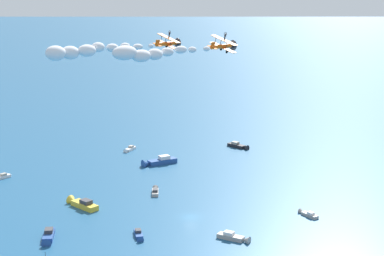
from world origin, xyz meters
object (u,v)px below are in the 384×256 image
at_px(biplane_wingman, 223,46).
at_px(wingwalker_wingman, 225,36).
at_px(motorboat_offshore, 239,146).
at_px(wingwalker_lead, 169,34).
at_px(motorboat_far_stbd, 129,149).
at_px(biplane_lead, 168,43).
at_px(motorboat_outer_ring_d, 139,235).
at_px(motorboat_inshore, 0,177).
at_px(motorboat_mid_cluster, 307,214).
at_px(motorboat_outer_ring_c, 81,204).
at_px(motorboat_outer_ring_a, 158,162).
at_px(motorboat_outer_ring_f, 48,237).
at_px(motorboat_ahead, 155,191).
at_px(motorboat_outer_ring_b, 235,238).

xyz_separation_m(biplane_wingman, wingwalker_wingman, (0.30, 0.45, 2.12)).
xyz_separation_m(motorboat_offshore, wingwalker_lead, (61.69, -7.09, 41.65)).
distance_m(motorboat_far_stbd, biplane_lead, 69.12).
distance_m(motorboat_outer_ring_d, wingwalker_wingman, 46.76).
height_order(motorboat_inshore, motorboat_mid_cluster, motorboat_inshore).
bearing_deg(motorboat_outer_ring_c, motorboat_mid_cluster, 96.42).
xyz_separation_m(motorboat_far_stbd, motorboat_offshore, (-11.57, 34.38, 0.15)).
distance_m(wingwalker_lead, wingwalker_wingman, 16.41).
bearing_deg(motorboat_outer_ring_c, motorboat_far_stbd, -174.13).
bearing_deg(biplane_lead, motorboat_inshore, -103.02).
relative_size(motorboat_inshore, motorboat_offshore, 0.76).
height_order(motorboat_mid_cluster, wingwalker_lead, wingwalker_lead).
bearing_deg(motorboat_outer_ring_c, biplane_wingman, 83.85).
bearing_deg(motorboat_outer_ring_a, motorboat_outer_ring_f, -6.43).
bearing_deg(motorboat_mid_cluster, motorboat_offshore, -156.56).
relative_size(motorboat_outer_ring_c, motorboat_outer_ring_f, 1.15).
xyz_separation_m(motorboat_ahead, biplane_wingman, (18.09, 20.93, 40.15)).
bearing_deg(wingwalker_wingman, motorboat_outer_ring_c, -96.54).
distance_m(motorboat_outer_ring_d, biplane_lead, 44.21).
height_order(motorboat_ahead, motorboat_mid_cluster, motorboat_ahead).
height_order(motorboat_far_stbd, motorboat_outer_ring_c, motorboat_outer_ring_c).
bearing_deg(wingwalker_lead, motorboat_ahead, -146.44).
relative_size(motorboat_outer_ring_a, motorboat_outer_ring_d, 1.64).
bearing_deg(motorboat_far_stbd, biplane_wingman, 35.56).
distance_m(motorboat_outer_ring_c, motorboat_outer_ring_d, 25.00).
height_order(motorboat_ahead, wingwalker_lead, wingwalker_lead).
bearing_deg(motorboat_outer_ring_b, motorboat_outer_ring_a, -148.45).
height_order(motorboat_outer_ring_a, motorboat_outer_ring_f, motorboat_outer_ring_a).
relative_size(motorboat_outer_ring_a, motorboat_outer_ring_b, 1.31).
bearing_deg(motorboat_ahead, motorboat_mid_cluster, 78.49).
bearing_deg(motorboat_outer_ring_d, motorboat_ahead, -170.57).
bearing_deg(motorboat_outer_ring_a, motorboat_ahead, 14.53).
height_order(biplane_lead, biplane_wingman, biplane_wingman).
height_order(motorboat_outer_ring_a, wingwalker_lead, wingwalker_lead).
height_order(motorboat_offshore, motorboat_outer_ring_b, motorboat_offshore).
distance_m(motorboat_outer_ring_a, biplane_lead, 55.02).
xyz_separation_m(motorboat_outer_ring_a, biplane_wingman, (44.02, 27.65, 39.79)).
bearing_deg(wingwalker_wingman, motorboat_outer_ring_a, -147.63).
bearing_deg(motorboat_offshore, biplane_wingman, 5.65).
bearing_deg(motorboat_ahead, motorboat_inshore, -92.35).
xyz_separation_m(motorboat_offshore, motorboat_outer_ring_b, (77.67, 11.40, -0.05)).
bearing_deg(motorboat_outer_ring_f, motorboat_far_stbd, -174.90).
relative_size(wingwalker_lead, wingwalker_wingman, 1.00).
xyz_separation_m(motorboat_outer_ring_b, biplane_wingman, (-8.41, -4.55, 40.07)).
distance_m(motorboat_mid_cluster, motorboat_outer_ring_a, 57.62).
bearing_deg(wingwalker_lead, motorboat_inshore, -103.22).
xyz_separation_m(motorboat_inshore, motorboat_offshore, (-49.29, 59.90, 0.16)).
xyz_separation_m(motorboat_ahead, wingwalker_wingman, (18.39, 21.38, 42.27)).
bearing_deg(motorboat_outer_ring_c, motorboat_outer_ring_a, 168.65).
xyz_separation_m(motorboat_inshore, motorboat_outer_ring_b, (28.38, 71.30, 0.11)).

